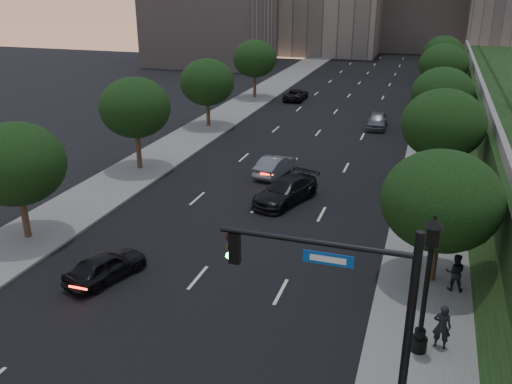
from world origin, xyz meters
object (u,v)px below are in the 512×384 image
(traffic_signal_mast, at_px, (367,334))
(sedan_near_left, at_px, (106,266))
(sedan_far_right, at_px, (377,120))
(pedestrian_c, at_px, (421,201))
(pedestrian_a, at_px, (442,326))
(sedan_far_left, at_px, (296,95))
(pedestrian_b, at_px, (455,272))
(street_lamp, at_px, (425,292))
(sedan_mid_left, at_px, (275,165))
(sedan_near_right, at_px, (285,191))

(traffic_signal_mast, height_order, sedan_near_left, traffic_signal_mast)
(sedan_far_right, bearing_deg, pedestrian_c, -77.99)
(pedestrian_a, bearing_deg, sedan_far_left, -62.54)
(sedan_far_left, height_order, pedestrian_b, pedestrian_b)
(sedan_near_left, height_order, pedestrian_c, pedestrian_c)
(sedan_near_left, distance_m, pedestrian_b, 15.65)
(traffic_signal_mast, xyz_separation_m, pedestrian_c, (1.10, 17.29, -2.57))
(sedan_far_left, xyz_separation_m, sedan_far_right, (10.31, -10.05, 0.10))
(street_lamp, bearing_deg, pedestrian_b, 75.25)
(sedan_near_left, bearing_deg, sedan_mid_left, -83.73)
(traffic_signal_mast, distance_m, pedestrian_b, 10.19)
(street_lamp, xyz_separation_m, pedestrian_b, (1.28, 4.85, -1.62))
(street_lamp, bearing_deg, sedan_near_left, 175.38)
(street_lamp, bearing_deg, sedan_mid_left, 121.13)
(street_lamp, xyz_separation_m, sedan_far_right, (-5.10, 33.00, -1.89))
(pedestrian_b, xyz_separation_m, pedestrian_c, (-1.72, 7.87, 0.08))
(sedan_far_left, distance_m, pedestrian_c, 33.83)
(street_lamp, height_order, sedan_far_right, street_lamp)
(sedan_mid_left, xyz_separation_m, sedan_far_right, (5.42, 15.58, 0.04))
(sedan_near_left, bearing_deg, pedestrian_b, -148.16)
(street_lamp, height_order, sedan_far_left, street_lamp)
(sedan_mid_left, relative_size, sedan_far_right, 0.97)
(sedan_mid_left, bearing_deg, pedestrian_b, 142.94)
(sedan_near_left, bearing_deg, traffic_signal_mast, 173.36)
(sedan_near_left, relative_size, pedestrian_b, 2.32)
(sedan_mid_left, distance_m, sedan_far_right, 16.49)
(sedan_near_left, bearing_deg, sedan_far_right, -87.39)
(sedan_far_left, bearing_deg, sedan_far_right, 135.58)
(sedan_near_right, distance_m, pedestrian_b, 12.56)
(sedan_far_right, relative_size, pedestrian_c, 2.32)
(street_lamp, xyz_separation_m, pedestrian_c, (-0.45, 12.71, -1.54))
(sedan_far_right, height_order, pedestrian_c, pedestrian_c)
(sedan_mid_left, bearing_deg, sedan_near_right, 122.97)
(sedan_far_right, bearing_deg, street_lamp, -82.12)
(sedan_mid_left, bearing_deg, traffic_signal_mast, 121.96)
(sedan_near_left, xyz_separation_m, pedestrian_a, (14.67, -0.67, 0.36))
(sedan_near_right, relative_size, pedestrian_a, 2.91)
(sedan_far_left, bearing_deg, sedan_mid_left, 100.66)
(sedan_far_left, bearing_deg, street_lamp, 109.55)
(sedan_near_right, distance_m, sedan_far_right, 20.56)
(sedan_far_right, height_order, pedestrian_b, pedestrian_b)
(street_lamp, xyz_separation_m, pedestrian_a, (0.75, 0.46, -1.59))
(street_lamp, relative_size, pedestrian_a, 3.14)
(traffic_signal_mast, xyz_separation_m, sedan_near_right, (-6.96, 17.29, -2.92))
(street_lamp, relative_size, sedan_mid_left, 1.31)
(sedan_near_right, bearing_deg, pedestrian_b, -19.47)
(pedestrian_a, xyz_separation_m, pedestrian_b, (0.53, 4.39, -0.03))
(pedestrian_b, bearing_deg, sedan_far_left, -67.64)
(sedan_near_right, xyz_separation_m, sedan_far_right, (3.40, 20.28, -0.01))
(sedan_mid_left, height_order, pedestrian_c, pedestrian_c)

